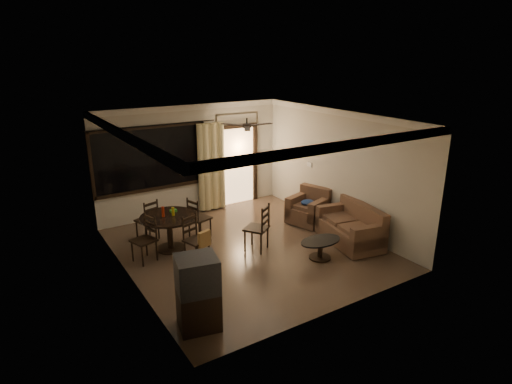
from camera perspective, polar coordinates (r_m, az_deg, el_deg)
ground at (r=9.28m, az=-1.12°, el=-7.54°), size 5.50×5.50×0.00m
room_shell at (r=10.43m, az=-3.44°, el=5.97°), size 5.50×6.70×5.50m
dining_table at (r=9.21m, az=-11.49°, el=-4.07°), size 1.21×1.21×0.98m
dining_chair_west at (r=8.93m, az=-14.60°, el=-7.22°), size 0.53×0.53×0.95m
dining_chair_east at (r=9.81m, az=-7.55°, el=-4.42°), size 0.53×0.53×0.95m
dining_chair_south at (r=8.71m, az=-7.84°, el=-7.29°), size 0.53×0.56×0.95m
dining_chair_north at (r=9.92m, az=-14.22°, el=-4.60°), size 0.53×0.53×0.95m
tv_cabinet at (r=6.64m, az=-7.74°, el=-13.14°), size 0.71×0.67×1.17m
sofa at (r=9.66m, az=12.68°, el=-4.72°), size 1.13×1.72×0.85m
armchair at (r=10.62m, az=7.15°, el=-2.25°), size 1.06×1.06×0.85m
coffee_table at (r=8.85m, az=8.58°, el=-7.15°), size 0.92×0.55×0.40m
side_chair at (r=9.11m, az=0.13°, el=-5.93°), size 0.63×0.63×1.03m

